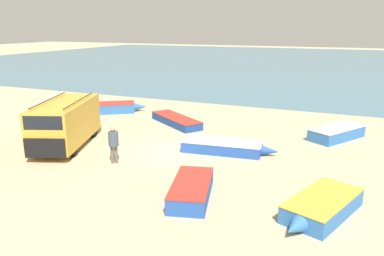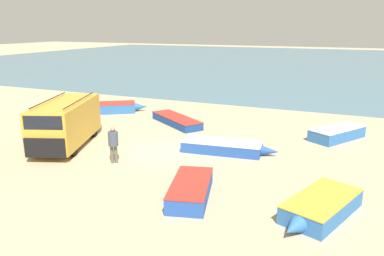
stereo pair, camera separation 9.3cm
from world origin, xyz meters
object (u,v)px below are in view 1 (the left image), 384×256
fishing_rowboat_1 (107,108)px  fishing_rowboat_3 (321,207)px  fishing_rowboat_2 (225,147)px  fisherman_1 (71,107)px  fisherman_0 (113,142)px  fishing_rowboat_5 (338,133)px  parked_van (66,122)px  fishing_rowboat_0 (192,188)px  fishing_rowboat_4 (175,120)px

fishing_rowboat_1 → fishing_rowboat_3: bearing=-66.5°
fishing_rowboat_2 → fisherman_1: (-10.77, 1.51, 0.79)m
fishing_rowboat_2 → fisherman_0: fisherman_0 is taller
fishing_rowboat_5 → fishing_rowboat_1: bearing=120.7°
parked_van → fishing_rowboat_1: (-2.65, 7.29, -0.93)m
fishing_rowboat_0 → fishing_rowboat_1: (-11.00, 10.27, 0.03)m
fishing_rowboat_3 → fisherman_1: size_ratio=2.24×
fisherman_0 → fishing_rowboat_4: bearing=149.1°
parked_van → fishing_rowboat_4: bearing=132.2°
fishing_rowboat_4 → fisherman_1: (-6.09, -2.54, 0.82)m
fisherman_0 → fisherman_1: fisherman_1 is taller
parked_van → fishing_rowboat_2: (7.93, 2.22, -0.99)m
fishing_rowboat_5 → fisherman_1: (-15.86, -3.18, 0.74)m
fishing_rowboat_4 → fisherman_1: fisherman_1 is taller
fishing_rowboat_0 → fishing_rowboat_2: (-0.42, 5.20, -0.03)m
fishing_rowboat_3 → fishing_rowboat_4: (-9.60, 8.96, -0.06)m
fishing_rowboat_0 → fishing_rowboat_1: fishing_rowboat_1 is taller
fishing_rowboat_5 → parked_van: bearing=150.1°
fishing_rowboat_4 → parked_van: bearing=97.6°
fishing_rowboat_2 → fishing_rowboat_4: fishing_rowboat_2 is taller
fishing_rowboat_0 → fisherman_1: size_ratio=2.15×
fishing_rowboat_2 → fishing_rowboat_3: 6.96m
fishing_rowboat_1 → fisherman_0: bearing=-86.8°
fishing_rowboat_4 → fisherman_0: size_ratio=2.82×
fishing_rowboat_0 → fishing_rowboat_3: bearing=-100.7°
fishing_rowboat_0 → fisherman_1: fisherman_1 is taller
fishing_rowboat_0 → fishing_rowboat_4: bearing=14.4°
fishing_rowboat_4 → fishing_rowboat_5: size_ratio=1.21×
parked_van → fishing_rowboat_5: (13.02, 6.92, -0.95)m
fishing_rowboat_3 → fishing_rowboat_5: fishing_rowboat_5 is taller
fishing_rowboat_5 → fishing_rowboat_4: bearing=125.9°
fishing_rowboat_1 → fishing_rowboat_5: fishing_rowboat_1 is taller
fishing_rowboat_0 → fisherman_0: (-4.60, 1.78, 0.72)m
parked_van → fishing_rowboat_3: 13.17m
fishing_rowboat_1 → fisherman_0: (6.39, -8.50, 0.68)m
fishing_rowboat_0 → fishing_rowboat_5: fishing_rowboat_5 is taller
fishing_rowboat_4 → fishing_rowboat_0: bearing=153.8°
parked_van → fishing_rowboat_0: bearing=50.0°
fishing_rowboat_1 → fishing_rowboat_2: 11.73m
fishing_rowboat_3 → fisherman_0: fisherman_0 is taller
fishing_rowboat_3 → fisherman_1: (-15.70, 6.42, 0.76)m
fishing_rowboat_4 → fishing_rowboat_2: bearing=174.1°
parked_van → fishing_rowboat_1: parked_van is taller
fisherman_1 → fishing_rowboat_5: bearing=47.8°
fishing_rowboat_1 → fishing_rowboat_2: bearing=-59.3°
fishing_rowboat_5 → fisherman_1: fisherman_1 is taller
fishing_rowboat_5 → fishing_rowboat_2: bearing=164.8°
fishing_rowboat_0 → fishing_rowboat_1: size_ratio=0.79×
fishing_rowboat_0 → fisherman_0: fisherman_0 is taller
fishing_rowboat_1 → fishing_rowboat_5: size_ratio=1.23×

